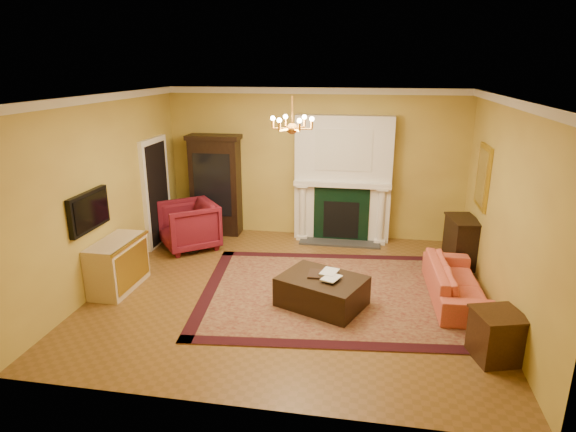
% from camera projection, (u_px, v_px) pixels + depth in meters
% --- Properties ---
extents(floor, '(6.00, 5.50, 0.02)m').
position_uv_depth(floor, '(292.00, 292.00, 7.60)').
color(floor, brown).
rests_on(floor, ground).
extents(ceiling, '(6.00, 5.50, 0.02)m').
position_uv_depth(ceiling, '(292.00, 95.00, 6.69)').
color(ceiling, silver).
rests_on(ceiling, wall_back).
extents(wall_back, '(6.00, 0.02, 3.00)m').
position_uv_depth(wall_back, '(314.00, 164.00, 9.74)').
color(wall_back, gold).
rests_on(wall_back, floor).
extents(wall_front, '(6.00, 0.02, 3.00)m').
position_uv_depth(wall_front, '(245.00, 277.00, 4.55)').
color(wall_front, gold).
rests_on(wall_front, floor).
extents(wall_left, '(0.02, 5.50, 3.00)m').
position_uv_depth(wall_left, '(105.00, 191.00, 7.64)').
color(wall_left, gold).
rests_on(wall_left, floor).
extents(wall_right, '(0.02, 5.50, 3.00)m').
position_uv_depth(wall_right, '(506.00, 210.00, 6.66)').
color(wall_right, gold).
rests_on(wall_right, floor).
extents(fireplace, '(1.90, 0.70, 2.50)m').
position_uv_depth(fireplace, '(343.00, 182.00, 9.56)').
color(fireplace, white).
rests_on(fireplace, wall_back).
extents(crown_molding, '(6.00, 5.50, 0.12)m').
position_uv_depth(crown_molding, '(302.00, 96.00, 7.61)').
color(crown_molding, silver).
rests_on(crown_molding, ceiling).
extents(doorway, '(0.08, 1.05, 2.10)m').
position_uv_depth(doorway, '(157.00, 192.00, 9.36)').
color(doorway, white).
rests_on(doorway, wall_left).
extents(tv_panel, '(0.09, 0.95, 0.58)m').
position_uv_depth(tv_panel, '(89.00, 211.00, 7.11)').
color(tv_panel, black).
rests_on(tv_panel, wall_left).
extents(gilt_mirror, '(0.06, 0.76, 1.05)m').
position_uv_depth(gilt_mirror, '(483.00, 177.00, 7.93)').
color(gilt_mirror, gold).
rests_on(gilt_mirror, wall_right).
extents(chandelier, '(0.63, 0.55, 0.53)m').
position_uv_depth(chandelier, '(292.00, 125.00, 6.81)').
color(chandelier, gold).
rests_on(chandelier, ceiling).
extents(oriental_rug, '(4.54, 3.60, 0.02)m').
position_uv_depth(oriental_rug, '(338.00, 293.00, 7.53)').
color(oriental_rug, '#470F11').
rests_on(oriental_rug, floor).
extents(china_cabinet, '(1.00, 0.48, 1.98)m').
position_uv_depth(china_cabinet, '(216.00, 187.00, 9.97)').
color(china_cabinet, black).
rests_on(china_cabinet, floor).
extents(wingback_armchair, '(1.33, 1.34, 1.01)m').
position_uv_depth(wingback_armchair, '(189.00, 223.00, 9.25)').
color(wingback_armchair, maroon).
rests_on(wingback_armchair, floor).
extents(pedestal_table, '(0.41, 0.41, 0.74)m').
position_uv_depth(pedestal_table, '(191.00, 230.00, 9.10)').
color(pedestal_table, black).
rests_on(pedestal_table, floor).
extents(commode, '(0.53, 1.09, 0.81)m').
position_uv_depth(commode, '(118.00, 265.00, 7.58)').
color(commode, beige).
rests_on(commode, floor).
extents(coral_sofa, '(0.62, 1.92, 0.74)m').
position_uv_depth(coral_sofa, '(457.00, 277.00, 7.23)').
color(coral_sofa, '#DC4B45').
rests_on(coral_sofa, floor).
extents(end_table, '(0.63, 0.63, 0.59)m').
position_uv_depth(end_table, '(496.00, 337.00, 5.77)').
color(end_table, '#361F0E').
rests_on(end_table, floor).
extents(console_table, '(0.54, 0.81, 0.83)m').
position_uv_depth(console_table, '(461.00, 243.00, 8.49)').
color(console_table, black).
rests_on(console_table, floor).
extents(leather_ottoman, '(1.42, 1.25, 0.44)m').
position_uv_depth(leather_ottoman, '(322.00, 291.00, 7.07)').
color(leather_ottoman, black).
rests_on(leather_ottoman, oriental_rug).
extents(ottoman_tray, '(0.41, 0.32, 0.03)m').
position_uv_depth(ottoman_tray, '(322.00, 274.00, 7.08)').
color(ottoman_tray, black).
rests_on(ottoman_tray, leather_ottoman).
extents(book_a, '(0.23, 0.09, 0.31)m').
position_uv_depth(book_a, '(322.00, 262.00, 7.09)').
color(book_a, gray).
rests_on(book_a, ottoman_tray).
extents(book_b, '(0.21, 0.11, 0.30)m').
position_uv_depth(book_b, '(325.00, 267.00, 6.91)').
color(book_b, gray).
rests_on(book_b, ottoman_tray).
extents(topiary_left, '(0.17, 0.17, 0.45)m').
position_uv_depth(topiary_left, '(304.00, 167.00, 9.56)').
color(topiary_left, tan).
rests_on(topiary_left, fireplace).
extents(topiary_right, '(0.17, 0.17, 0.46)m').
position_uv_depth(topiary_right, '(371.00, 169.00, 9.34)').
color(topiary_right, tan).
rests_on(topiary_right, fireplace).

